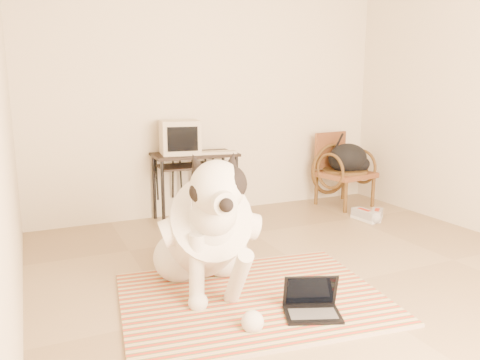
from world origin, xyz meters
TOP-DOWN VIEW (x-y plane):
  - floor at (0.00, 0.00)m, footprint 4.50×4.50m
  - wall_back at (0.00, 2.25)m, footprint 4.50×0.00m
  - rug at (-0.62, 0.04)m, footprint 1.84×1.50m
  - dog at (-0.84, 0.30)m, footprint 0.70×1.46m
  - laptop at (-0.40, -0.32)m, footprint 0.40×0.35m
  - computer_desk at (-0.34, 1.97)m, footprint 0.87×0.50m
  - crt_monitor at (-0.48, 2.00)m, footprint 0.43×0.41m
  - desk_keyboard at (-0.13, 1.86)m, footprint 0.40×0.20m
  - pc_tower at (-0.20, 1.99)m, footprint 0.23×0.46m
  - rattan_chair at (1.44, 1.87)m, footprint 0.64×0.63m
  - backpack at (1.49, 1.80)m, footprint 0.50×0.39m
  - sneaker_left at (1.28, 1.22)m, footprint 0.16×0.33m
  - sneaker_right at (1.42, 1.21)m, footprint 0.27×0.27m

SIDE VIEW (x-z plane):
  - floor at x=0.00m, z-range 0.00..0.00m
  - rug at x=-0.62m, z-range 0.00..0.02m
  - sneaker_right at x=1.42m, z-range -0.01..0.09m
  - sneaker_left at x=1.28m, z-range -0.01..0.10m
  - laptop at x=-0.40m, z-range -0.04..0.19m
  - pc_tower at x=-0.20m, z-range 0.00..0.42m
  - dog at x=-0.84m, z-range -0.11..0.93m
  - rattan_chair at x=1.44m, z-range 0.00..0.85m
  - backpack at x=1.49m, z-range 0.38..0.72m
  - computer_desk at x=-0.34m, z-range 0.25..0.96m
  - desk_keyboard at x=-0.13m, z-range 0.71..0.73m
  - crt_monitor at x=-0.48m, z-range 0.71..1.04m
  - wall_back at x=0.00m, z-range -0.90..3.60m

